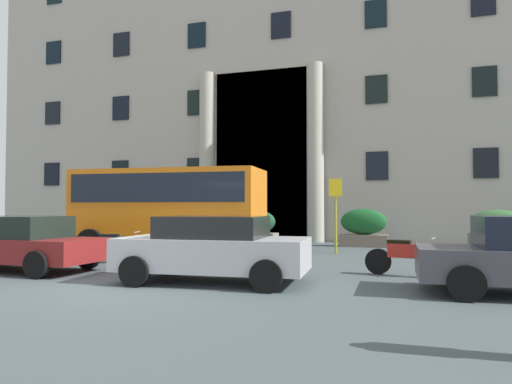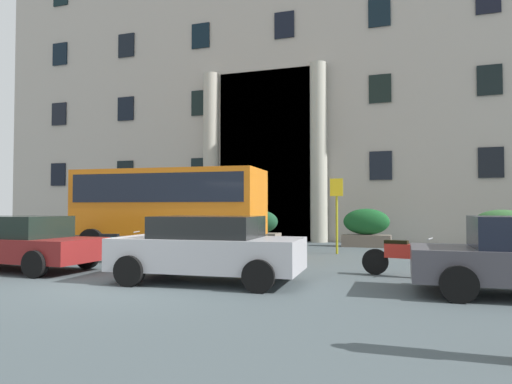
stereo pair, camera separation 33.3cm
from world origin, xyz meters
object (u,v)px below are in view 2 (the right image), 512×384
orange_minibus (170,205)px  scooter_by_planter (402,257)px  hedge_planter_entrance_left (149,225)px  bus_stop_sign (337,207)px  parked_sedan_far (208,248)px  hedge_planter_far_west (366,228)px  hedge_planter_east (502,232)px  parked_coupe_end (15,242)px  hedge_planter_far_east (260,228)px  motorcycle_near_kerb (114,247)px

orange_minibus → scooter_by_planter: (7.36, -2.48, -1.21)m
orange_minibus → hedge_planter_entrance_left: orange_minibus is taller
bus_stop_sign → parked_sedan_far: bearing=-103.7°
bus_stop_sign → hedge_planter_far_west: size_ratio=1.35×
hedge_planter_east → scooter_by_planter: 7.85m
orange_minibus → bus_stop_sign: bearing=18.8°
orange_minibus → bus_stop_sign: (5.16, 2.17, -0.08)m
scooter_by_planter → parked_coupe_end: bearing=-156.8°
parked_coupe_end → hedge_planter_entrance_left: bearing=103.0°
parked_sedan_far → scooter_by_planter: bearing=26.0°
bus_stop_sign → scooter_by_planter: bearing=-64.7°
hedge_planter_far_east → parked_sedan_far: (1.94, -9.50, 0.02)m
bus_stop_sign → motorcycle_near_kerb: bus_stop_sign is taller
bus_stop_sign → scooter_by_planter: bus_stop_sign is taller
hedge_planter_east → parked_coupe_end: hedge_planter_east is taller
parked_coupe_end → scooter_by_planter: size_ratio=2.33×
hedge_planter_east → hedge_planter_far_west: hedge_planter_far_west is taller
parked_sedan_far → parked_coupe_end: (-5.41, 0.22, -0.02)m
hedge_planter_entrance_left → hedge_planter_far_west: hedge_planter_entrance_left is taller
parked_sedan_far → orange_minibus: bearing=123.4°
hedge_planter_east → hedge_planter_far_east: bearing=179.0°
hedge_planter_east → parked_coupe_end: (-12.50, -9.12, -0.02)m
orange_minibus → hedge_planter_east: size_ratio=3.34×
hedge_planter_far_east → hedge_planter_far_west: hedge_planter_far_west is taller
hedge_planter_east → parked_sedan_far: 11.73m
hedge_planter_east → scooter_by_planter: (-3.22, -7.16, -0.27)m
motorcycle_near_kerb → scooter_by_planter: bearing=-18.0°
hedge_planter_entrance_left → parked_coupe_end: 9.70m
bus_stop_sign → parked_coupe_end: 9.73m
hedge_planter_entrance_left → parked_sedan_far: hedge_planter_entrance_left is taller
hedge_planter_entrance_left → hedge_planter_far_west: 9.77m
parked_sedan_far → hedge_planter_far_east: bearing=98.1°
orange_minibus → scooter_by_planter: orange_minibus is taller
hedge_planter_east → hedge_planter_far_west: 4.79m
hedge_planter_far_west → bus_stop_sign: bearing=-102.1°
hedge_planter_entrance_left → scooter_by_planter: 13.56m
bus_stop_sign → hedge_planter_far_east: 4.57m
hedge_planter_entrance_left → motorcycle_near_kerb: size_ratio=0.93×
hedge_planter_far_west → hedge_planter_east: bearing=-8.4°
hedge_planter_far_west → parked_coupe_end: (-7.76, -9.82, -0.04)m
parked_sedan_far → bus_stop_sign: bearing=72.9°
hedge_planter_far_east → parked_sedan_far: bearing=-78.4°
hedge_planter_far_east → hedge_planter_east: bearing=-1.0°
hedge_planter_east → parked_coupe_end: bearing=-143.9°
hedge_planter_entrance_left → hedge_planter_far_west: (9.76, 0.33, -0.02)m
hedge_planter_east → scooter_by_planter: hedge_planter_east is taller
parked_coupe_end → motorcycle_near_kerb: size_ratio=2.27×
hedge_planter_east → parked_sedan_far: hedge_planter_east is taller
hedge_planter_entrance_left → scooter_by_planter: (11.28, -7.52, -0.30)m
scooter_by_planter → orange_minibus: bearing=172.6°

